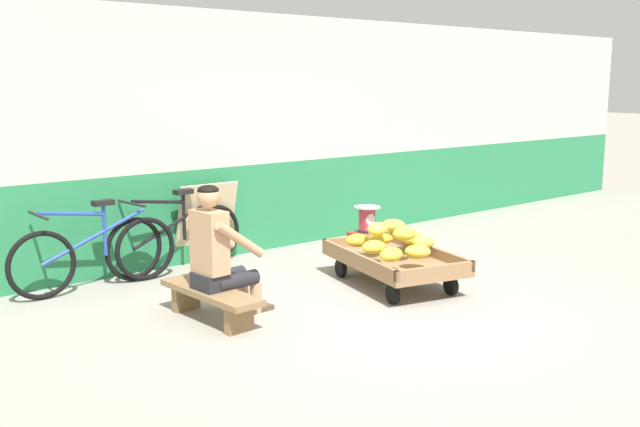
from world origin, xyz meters
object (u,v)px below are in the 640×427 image
bicycle_near_left (95,254)px  banana_cart (394,261)px  plastic_crate (367,245)px  low_bench (211,297)px  weighing_scale (367,219)px  vendor_seated (219,252)px  bicycle_far_left (176,238)px  sign_board (206,223)px

bicycle_near_left → banana_cart: bearing=-36.8°
plastic_crate → bicycle_near_left: 2.94m
plastic_crate → banana_cart: bearing=-119.8°
low_bench → weighing_scale: 2.60m
vendor_seated → bicycle_far_left: vendor_seated is taller
sign_board → vendor_seated: bearing=-117.7°
plastic_crate → sign_board: sign_board is taller
bicycle_far_left → sign_board: sign_board is taller
weighing_scale → plastic_crate: bearing=90.0°
plastic_crate → bicycle_near_left: bearing=165.5°
weighing_scale → banana_cart: bearing=-119.9°
low_bench → banana_cart: bearing=-6.5°
low_bench → plastic_crate: plastic_crate is taller
banana_cart → bicycle_far_left: 2.28m
weighing_scale → sign_board: sign_board is taller
bicycle_near_left → bicycle_far_left: 0.93m
vendor_seated → bicycle_near_left: bearing=107.0°
vendor_seated → plastic_crate: 2.53m
banana_cart → sign_board: bearing=114.5°
plastic_crate → weighing_scale: (0.00, -0.00, 0.30)m
weighing_scale → bicycle_near_left: (-2.84, 0.74, -0.10)m
plastic_crate → weighing_scale: weighing_scale is taller
banana_cart → bicycle_near_left: (-2.28, 1.71, 0.11)m
plastic_crate → bicycle_near_left: bicycle_near_left is taller
vendor_seated → bicycle_far_left: (0.47, 1.60, -0.21)m
bicycle_near_left → bicycle_far_left: size_ratio=1.00×
bicycle_far_left → vendor_seated: bearing=-106.4°
low_bench → weighing_scale: bearing=16.9°
low_bench → bicycle_near_left: bicycle_near_left is taller
plastic_crate → weighing_scale: bearing=-90.0°
vendor_seated → bicycle_far_left: size_ratio=0.69×
vendor_seated → plastic_crate: bearing=17.3°
low_bench → vendor_seated: vendor_seated is taller
vendor_seated → plastic_crate: size_ratio=3.17×
low_bench → sign_board: (1.01, 1.77, 0.24)m
plastic_crate → low_bench: bearing=-163.1°
weighing_scale → sign_board: size_ratio=0.34×
banana_cart → sign_board: (-0.90, 1.99, 0.20)m
bicycle_near_left → low_bench: bearing=-76.2°
sign_board → low_bench: bearing=-119.8°
bicycle_near_left → bicycle_far_left: (0.93, 0.12, 0.00)m
banana_cart → weighing_scale: bearing=60.1°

